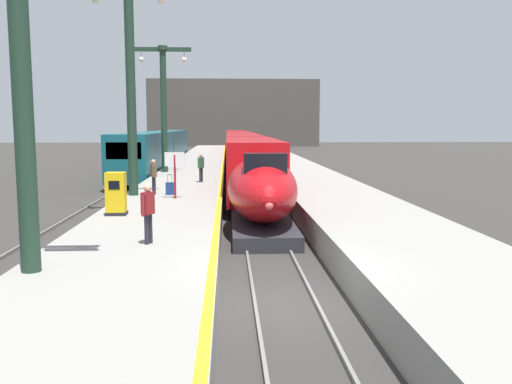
% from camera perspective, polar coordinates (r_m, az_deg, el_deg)
% --- Properties ---
extents(ground_plane, '(260.00, 260.00, 0.00)m').
position_cam_1_polar(ground_plane, '(13.48, 3.14, -11.90)').
color(ground_plane, '#33302D').
extents(platform_left, '(4.80, 110.00, 1.05)m').
position_cam_1_polar(platform_left, '(37.72, -7.05, 1.10)').
color(platform_left, gray).
rests_on(platform_left, ground).
extents(platform_right, '(4.80, 110.00, 1.05)m').
position_cam_1_polar(platform_right, '(38.02, 5.22, 1.18)').
color(platform_right, gray).
rests_on(platform_right, ground).
extents(platform_left_safety_stripe, '(0.20, 107.80, 0.01)m').
position_cam_1_polar(platform_left_safety_stripe, '(37.58, -3.59, 1.93)').
color(platform_left_safety_stripe, yellow).
rests_on(platform_left_safety_stripe, platform_left).
extents(rail_main_left, '(0.08, 110.00, 0.12)m').
position_cam_1_polar(rail_main_left, '(40.42, -2.10, 0.88)').
color(rail_main_left, slate).
rests_on(rail_main_left, ground).
extents(rail_main_right, '(0.08, 110.00, 0.12)m').
position_cam_1_polar(rail_main_right, '(40.47, 0.02, 0.89)').
color(rail_main_right, slate).
rests_on(rail_main_right, ground).
extents(rail_secondary_left, '(0.08, 110.00, 0.12)m').
position_cam_1_polar(rail_secondary_left, '(41.09, -13.47, 0.79)').
color(rail_secondary_left, slate).
rests_on(rail_secondary_left, ground).
extents(rail_secondary_right, '(0.08, 110.00, 0.12)m').
position_cam_1_polar(rail_secondary_right, '(40.85, -11.40, 0.81)').
color(rail_secondary_right, slate).
rests_on(rail_secondary_right, ground).
extents(highspeed_train_main, '(2.92, 76.46, 3.60)m').
position_cam_1_polar(highspeed_train_main, '(55.36, -1.59, 4.52)').
color(highspeed_train_main, '#B20F14').
rests_on(highspeed_train_main, ground).
extents(regional_train_adjacent, '(2.85, 36.60, 3.80)m').
position_cam_1_polar(regional_train_adjacent, '(54.03, -10.19, 4.52)').
color(regional_train_adjacent, '#145660').
rests_on(regional_train_adjacent, ground).
extents(station_column_near, '(4.00, 0.68, 9.24)m').
position_cam_1_polar(station_column_near, '(13.32, -23.51, 16.54)').
color(station_column_near, '#1E3828').
rests_on(station_column_near, platform_left).
extents(station_column_mid, '(4.00, 0.68, 10.02)m').
position_cam_1_polar(station_column_mid, '(26.55, -13.10, 12.56)').
color(station_column_mid, '#1E3828').
rests_on(station_column_mid, platform_left).
extents(station_column_far, '(4.00, 0.68, 8.89)m').
position_cam_1_polar(station_column_far, '(39.55, -9.71, 9.88)').
color(station_column_far, '#1E3828').
rests_on(station_column_far, platform_left).
extents(passenger_near_edge, '(0.36, 0.53, 1.69)m').
position_cam_1_polar(passenger_near_edge, '(26.75, -10.73, 1.89)').
color(passenger_near_edge, '#23232D').
rests_on(passenger_near_edge, platform_left).
extents(passenger_mid_platform, '(0.38, 0.51, 1.69)m').
position_cam_1_polar(passenger_mid_platform, '(32.08, -5.82, 2.81)').
color(passenger_mid_platform, '#23232D').
rests_on(passenger_mid_platform, platform_left).
extents(passenger_far_waiting, '(0.36, 0.52, 1.69)m').
position_cam_1_polar(passenger_far_waiting, '(15.49, -11.31, -1.77)').
color(passenger_far_waiting, '#23232D').
rests_on(passenger_far_waiting, platform_left).
extents(rolling_suitcase, '(0.40, 0.22, 0.98)m').
position_cam_1_polar(rolling_suitcase, '(26.41, -9.05, 0.37)').
color(rolling_suitcase, navy).
rests_on(rolling_suitcase, platform_left).
extents(ticket_machine_yellow, '(0.76, 0.62, 1.60)m').
position_cam_1_polar(ticket_machine_yellow, '(20.80, -14.53, -0.34)').
color(ticket_machine_yellow, yellow).
rests_on(ticket_machine_yellow, platform_left).
extents(departure_info_board, '(0.90, 0.10, 2.12)m').
position_cam_1_polar(departure_info_board, '(24.94, -8.56, 2.76)').
color(departure_info_board, maroon).
rests_on(departure_info_board, platform_left).
extents(terminus_back_wall, '(36.00, 2.00, 14.00)m').
position_cam_1_polar(terminus_back_wall, '(114.72, -2.36, 8.31)').
color(terminus_back_wall, '#4C4742').
rests_on(terminus_back_wall, ground).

